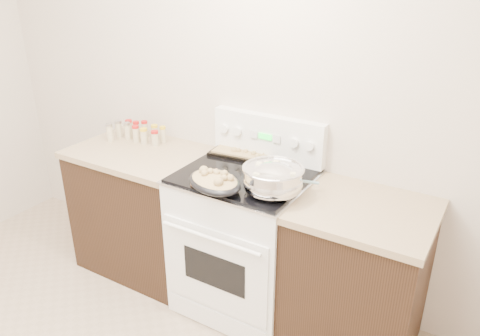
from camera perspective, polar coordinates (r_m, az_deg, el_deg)
The scene contains 9 objects.
counter_left at distance 3.45m, azimuth -11.40°, elevation -4.90°, with size 0.93×0.67×0.92m.
counter_right at distance 2.79m, azimuth 13.98°, elevation -12.95°, with size 0.73×0.67×0.92m.
kitchen_range at distance 3.00m, azimuth 0.55°, elevation -8.56°, with size 0.78×0.73×1.22m.
mixing_bowl at distance 2.53m, azimuth 4.04°, elevation -1.43°, with size 0.34×0.34×0.20m.
roasting_pan at distance 2.58m, azimuth -3.12°, elevation -1.62°, with size 0.42×0.36×0.11m.
baking_sheet at distance 3.06m, azimuth 0.71°, elevation 2.09°, with size 0.45×0.34×0.06m.
wooden_spoon at distance 2.67m, azimuth -4.99°, elevation -1.63°, with size 0.08×0.26×0.04m.
blue_ladle at distance 2.57m, azimuth 4.73°, elevation -2.08°, with size 0.23×0.20×0.10m.
spice_jars at distance 3.43m, azimuth -12.46°, elevation 4.33°, with size 0.40×0.24×0.13m.
Camera 1 is at (1.63, -0.75, 2.11)m, focal length 35.00 mm.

